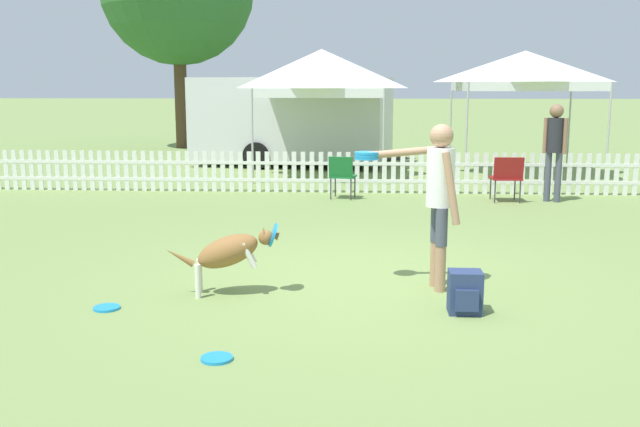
# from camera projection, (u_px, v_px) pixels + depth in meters

# --- Properties ---
(ground_plane) EXTENTS (240.00, 240.00, 0.00)m
(ground_plane) POSITION_uv_depth(u_px,v_px,m) (365.00, 279.00, 7.65)
(ground_plane) COLOR olive
(handler_person) EXTENTS (1.05, 0.53, 1.68)m
(handler_person) POSITION_uv_depth(u_px,v_px,m) (435.00, 186.00, 7.12)
(handler_person) COLOR tan
(handler_person) RESTS_ON ground_plane
(leaping_dog) EXTENTS (1.14, 0.42, 0.71)m
(leaping_dog) POSITION_uv_depth(u_px,v_px,m) (230.00, 251.00, 7.03)
(leaping_dog) COLOR olive
(leaping_dog) RESTS_ON ground_plane
(frisbee_near_handler) EXTENTS (0.24, 0.24, 0.02)m
(frisbee_near_handler) POSITION_uv_depth(u_px,v_px,m) (107.00, 308.00, 6.62)
(frisbee_near_handler) COLOR #1E8CD8
(frisbee_near_handler) RESTS_ON ground_plane
(frisbee_near_dog) EXTENTS (0.24, 0.24, 0.02)m
(frisbee_near_dog) POSITION_uv_depth(u_px,v_px,m) (217.00, 358.00, 5.39)
(frisbee_near_dog) COLOR #1E8CD8
(frisbee_near_dog) RESTS_ON ground_plane
(backpack_on_grass) EXTENTS (0.30, 0.28, 0.39)m
(backpack_on_grass) POSITION_uv_depth(u_px,v_px,m) (465.00, 292.00, 6.48)
(backpack_on_grass) COLOR navy
(backpack_on_grass) RESTS_ON ground_plane
(picket_fence) EXTENTS (22.34, 0.04, 0.79)m
(picket_fence) POSITION_uv_depth(u_px,v_px,m) (366.00, 172.00, 13.82)
(picket_fence) COLOR white
(picket_fence) RESTS_ON ground_plane
(folding_chair_blue_left) EXTENTS (0.52, 0.54, 0.82)m
(folding_chair_blue_left) POSITION_uv_depth(u_px,v_px,m) (507.00, 175.00, 12.69)
(folding_chair_blue_left) COLOR #333338
(folding_chair_blue_left) RESTS_ON ground_plane
(folding_chair_center) EXTENTS (0.52, 0.53, 0.79)m
(folding_chair_center) POSITION_uv_depth(u_px,v_px,m) (342.00, 173.00, 13.05)
(folding_chair_center) COLOR #333338
(folding_chair_center) RESTS_ON ground_plane
(canopy_tent_main) EXTENTS (3.01, 3.01, 2.85)m
(canopy_tent_main) POSITION_uv_depth(u_px,v_px,m) (525.00, 71.00, 16.33)
(canopy_tent_main) COLOR #B2B2B2
(canopy_tent_main) RESTS_ON ground_plane
(canopy_tent_secondary) EXTENTS (2.81, 2.81, 2.87)m
(canopy_tent_secondary) POSITION_uv_depth(u_px,v_px,m) (322.00, 73.00, 16.05)
(canopy_tent_secondary) COLOR #B2B2B2
(canopy_tent_secondary) RESTS_ON ground_plane
(spectator_standing) EXTENTS (0.38, 0.27, 1.74)m
(spectator_standing) POSITION_uv_depth(u_px,v_px,m) (555.00, 142.00, 12.64)
(spectator_standing) COLOR #474C5B
(spectator_standing) RESTS_ON ground_plane
(equipment_trailer) EXTENTS (5.89, 3.11, 2.27)m
(equipment_trailer) POSITION_uv_depth(u_px,v_px,m) (292.00, 119.00, 18.59)
(equipment_trailer) COLOR silver
(equipment_trailer) RESTS_ON ground_plane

